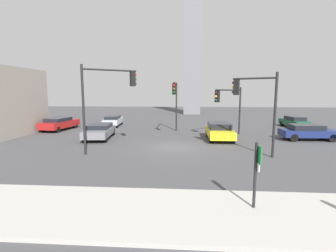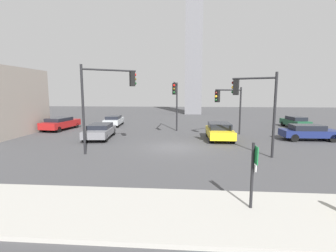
{
  "view_description": "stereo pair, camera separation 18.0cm",
  "coord_description": "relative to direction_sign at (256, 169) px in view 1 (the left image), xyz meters",
  "views": [
    {
      "loc": [
        0.72,
        -17.83,
        4.07
      ],
      "look_at": [
        -0.7,
        2.67,
        1.23
      ],
      "focal_mm": 26.23,
      "sensor_mm": 36.0,
      "label": 1
    },
    {
      "loc": [
        0.9,
        -17.81,
        4.07
      ],
      "look_at": [
        -0.7,
        2.67,
        1.23
      ],
      "focal_mm": 26.23,
      "sensor_mm": 36.0,
      "label": 2
    }
  ],
  "objects": [
    {
      "name": "ground_plane",
      "position": [
        -3.12,
        9.69,
        -1.52
      ],
      "size": [
        102.16,
        102.16,
        0.0
      ],
      "primitive_type": "plane",
      "color": "#424244"
    },
    {
      "name": "sidewalk_corner",
      "position": [
        -3.12,
        -0.42,
        -1.44
      ],
      "size": [
        36.78,
        3.66,
        0.15
      ],
      "primitive_type": "cube",
      "color": "#A8A59E",
      "rests_on": "ground_plane"
    },
    {
      "name": "direction_sign",
      "position": [
        0.0,
        0.0,
        0.0
      ],
      "size": [
        0.14,
        0.59,
        2.27
      ],
      "rotation": [
        0.0,
        0.0,
        0.05
      ],
      "color": "black",
      "rests_on": "ground_plane"
    },
    {
      "name": "traffic_light_0",
      "position": [
        -3.34,
        15.57,
        2.2
      ],
      "size": [
        0.33,
        4.43,
        5.06
      ],
      "rotation": [
        0.0,
        0.0,
        -1.59
      ],
      "color": "black",
      "rests_on": "ground_plane"
    },
    {
      "name": "traffic_light_1",
      "position": [
        -7.57,
        8.11,
        2.6
      ],
      "size": [
        3.2,
        2.14,
        5.82
      ],
      "rotation": [
        0.0,
        0.0,
        0.57
      ],
      "color": "black",
      "rests_on": "ground_plane"
    },
    {
      "name": "traffic_light_2",
      "position": [
        2.03,
        7.82,
        2.14
      ],
      "size": [
        2.54,
        1.29,
        5.28
      ],
      "rotation": [
        0.0,
        0.0,
        2.71
      ],
      "color": "black",
      "rests_on": "ground_plane"
    },
    {
      "name": "traffic_light_3",
      "position": [
        1.55,
        14.54,
        1.73
      ],
      "size": [
        2.84,
        2.96,
        4.54
      ],
      "rotation": [
        0.0,
        0.0,
        -2.33
      ],
      "color": "black",
      "rests_on": "ground_plane"
    },
    {
      "name": "car_0",
      "position": [
        -9.9,
        12.77,
        -0.82
      ],
      "size": [
        2.44,
        4.91,
        1.27
      ],
      "rotation": [
        0.0,
        0.0,
        -1.47
      ],
      "color": "slate",
      "rests_on": "ground_plane"
    },
    {
      "name": "car_1",
      "position": [
        -11.08,
        20.82,
        -0.85
      ],
      "size": [
        2.06,
        4.29,
        1.25
      ],
      "rotation": [
        0.0,
        0.0,
        1.65
      ],
      "color": "#ADB2B7",
      "rests_on": "ground_plane"
    },
    {
      "name": "car_2",
      "position": [
        8.09,
        13.28,
        -0.8
      ],
      "size": [
        4.55,
        1.88,
        1.33
      ],
      "rotation": [
        0.0,
        0.0,
        0.01
      ],
      "color": "navy",
      "rests_on": "ground_plane"
    },
    {
      "name": "car_3",
      "position": [
        0.59,
        13.08,
        -0.77
      ],
      "size": [
        2.06,
        4.46,
        1.44
      ],
      "rotation": [
        0.0,
        0.0,
        -1.56
      ],
      "color": "yellow",
      "rests_on": "ground_plane"
    },
    {
      "name": "car_4",
      "position": [
        10.19,
        20.92,
        -0.82
      ],
      "size": [
        2.05,
        4.22,
        1.32
      ],
      "rotation": [
        0.0,
        0.0,
        1.67
      ],
      "color": "#19472D",
      "rests_on": "ground_plane"
    },
    {
      "name": "car_5",
      "position": [
        -15.91,
        17.25,
        -0.79
      ],
      "size": [
        2.47,
        4.97,
        1.35
      ],
      "rotation": [
        0.0,
        0.0,
        1.45
      ],
      "color": "maroon",
      "rests_on": "ground_plane"
    },
    {
      "name": "skyline_tower",
      "position": [
        -1.15,
        38.64,
        12.67
      ],
      "size": [
        3.07,
        3.07,
        28.38
      ],
      "primitive_type": "cube",
      "color": "slate",
      "rests_on": "ground_plane"
    }
  ]
}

